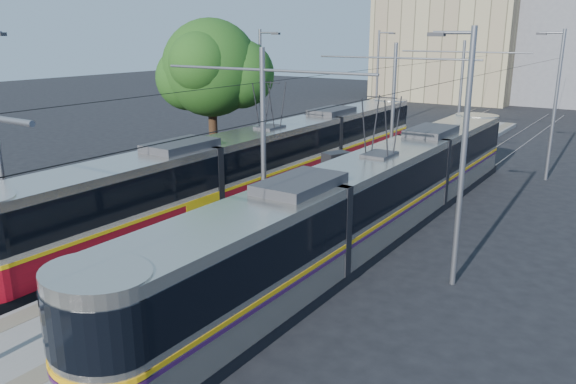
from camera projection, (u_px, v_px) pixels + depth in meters
The scene contains 12 objects.
ground at pixel (96, 322), 15.71m from camera, with size 160.00×160.00×0.00m, color black.
platform at pixel (366, 185), 29.26m from camera, with size 4.00×50.00×0.30m, color gray.
tactile_strip_left at pixel (342, 178), 29.99m from camera, with size 0.70×50.00×0.01m, color gray.
tactile_strip_right at pixel (392, 186), 28.44m from camera, with size 0.70×50.00×0.01m, color gray.
rails at pixel (366, 187), 29.30m from camera, with size 8.71×70.00×0.03m.
tram_left at pixel (270, 160), 27.92m from camera, with size 2.43×30.82×5.50m.
tram_right at pixel (378, 192), 21.70m from camera, with size 2.43×28.00×5.50m.
catenary at pixel (342, 107), 25.79m from camera, with size 9.20×70.00×7.00m.
street_lamps at pixel (400, 100), 31.35m from camera, with size 15.18×38.22×8.00m.
shelter at pixel (336, 180), 24.20m from camera, with size 1.09×1.35×2.60m.
tree at pixel (219, 70), 31.06m from camera, with size 5.93×5.48×8.61m.
building_left at pixel (452, 41), 67.17m from camera, with size 16.32×12.24×13.60m.
Camera 1 is at (12.32, -8.74, 7.79)m, focal length 35.00 mm.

